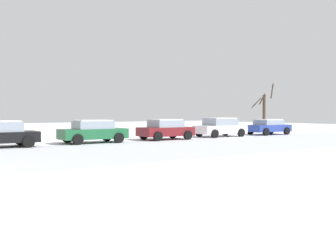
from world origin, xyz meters
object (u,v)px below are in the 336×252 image
parked_car_black (0,134)px  parked_car_blue (269,127)px  parked_car_white (220,127)px  parked_car_green (93,131)px  parked_car_maroon (166,129)px

parked_car_black → parked_car_blue: bearing=0.2°
parked_car_white → parked_car_green: bearing=-178.8°
parked_car_green → parked_car_maroon: (5.41, -0.08, -0.00)m
parked_car_maroon → parked_car_black: bearing=-179.9°
parked_car_black → parked_car_maroon: 10.81m
parked_car_maroon → parked_car_blue: parked_car_maroon is taller
parked_car_maroon → parked_car_white: (5.41, 0.30, 0.03)m
parked_car_blue → parked_car_maroon: bearing=-179.6°
parked_car_black → parked_car_white: size_ratio=0.90×
parked_car_green → parked_car_blue: (16.22, -0.00, -0.04)m
parked_car_green → parked_car_maroon: 5.41m
parked_car_green → parked_car_blue: 16.22m
parked_car_green → parked_car_white: parked_car_white is taller
parked_car_green → parked_car_white: (10.81, 0.22, 0.03)m
parked_car_black → parked_car_maroon: parked_car_black is taller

